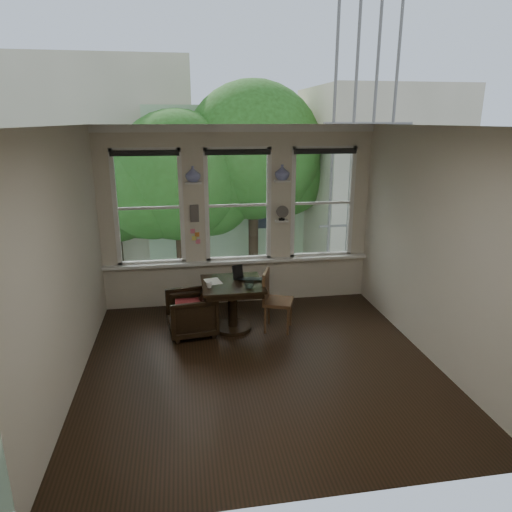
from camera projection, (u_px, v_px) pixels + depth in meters
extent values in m
plane|color=black|center=(260.00, 364.00, 5.95)|extent=(4.50, 4.50, 0.00)
plane|color=silver|center=(261.00, 126.00, 5.09)|extent=(4.50, 4.50, 0.00)
plane|color=beige|center=(238.00, 217.00, 7.65)|extent=(4.50, 0.00, 4.50)
plane|color=beige|center=(312.00, 338.00, 3.39)|extent=(4.50, 0.00, 4.50)
plane|color=beige|center=(66.00, 263.00, 5.17)|extent=(0.00, 4.50, 4.50)
plane|color=beige|center=(433.00, 246.00, 5.87)|extent=(0.00, 4.50, 4.50)
cube|color=white|center=(193.00, 183.00, 7.27)|extent=(0.26, 0.16, 0.03)
cube|color=white|center=(282.00, 181.00, 7.49)|extent=(0.26, 0.16, 0.03)
cube|color=#59544F|center=(194.00, 213.00, 7.44)|extent=(0.14, 0.06, 0.28)
imported|color=white|center=(193.00, 174.00, 7.23)|extent=(0.24, 0.24, 0.25)
imported|color=white|center=(282.00, 172.00, 7.46)|extent=(0.24, 0.24, 0.25)
imported|color=black|center=(191.00, 314.00, 6.73)|extent=(0.79, 0.77, 0.64)
cube|color=maroon|center=(191.00, 305.00, 6.69)|extent=(0.45, 0.45, 0.06)
imported|color=black|center=(250.00, 280.00, 6.80)|extent=(0.40, 0.30, 0.03)
imported|color=white|center=(209.00, 285.00, 6.54)|extent=(0.11, 0.11, 0.08)
imported|color=white|center=(249.00, 285.00, 6.50)|extent=(0.16, 0.16, 0.10)
cube|color=black|center=(238.00, 272.00, 6.87)|extent=(0.17, 0.11, 0.22)
cube|color=silver|center=(213.00, 281.00, 6.79)|extent=(0.28, 0.34, 0.00)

